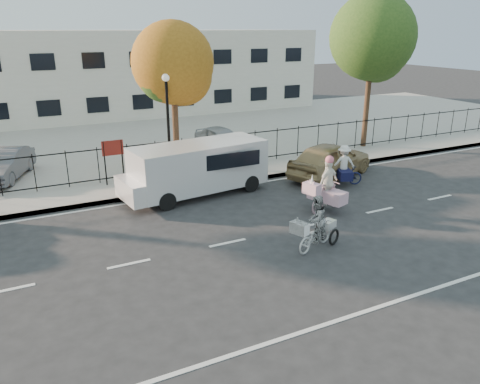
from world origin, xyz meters
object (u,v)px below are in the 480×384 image
lamppost (167,107)px  lot_car_d (221,139)px  unicorn_bike (327,191)px  zebra_trike (316,228)px  bull_bike (343,169)px  white_van (197,167)px  gold_sedan (330,160)px  lot_car_c (5,164)px

lamppost → lot_car_d: bearing=38.7°
lamppost → unicorn_bike: bearing=-57.8°
zebra_trike → bull_bike: (4.44, 4.39, 0.04)m
zebra_trike → white_van: bearing=-8.5°
unicorn_bike → zebra_trike: bearing=119.6°
zebra_trike → bull_bike: 6.24m
bull_bike → zebra_trike: bearing=156.5°
lamppost → gold_sedan: 7.28m
gold_sedan → lot_car_c: (-12.64, 5.47, -0.00)m
bull_bike → lot_car_c: bearing=83.7°
lot_car_d → lot_car_c: bearing=173.2°
lamppost → unicorn_bike: (3.76, -5.97, -2.37)m
bull_bike → white_van: bearing=96.6°
lot_car_c → lot_car_d: lot_car_c is taller
unicorn_bike → white_van: unicorn_bike is taller
zebra_trike → white_van: 6.13m
zebra_trike → bull_bike: size_ratio=1.02×
white_van → gold_sedan: (6.03, -0.42, -0.34)m
gold_sedan → lamppost: bearing=45.9°
zebra_trike → gold_sedan: zebra_trike is taller
lot_car_d → unicorn_bike: bearing=-98.1°
gold_sedan → lot_car_d: (-2.59, 5.72, -0.00)m
gold_sedan → bull_bike: bearing=147.3°
zebra_trike → gold_sedan: size_ratio=0.42×
white_van → lot_car_c: bearing=135.4°
unicorn_bike → white_van: (-3.45, 3.67, 0.37)m
lot_car_c → lot_car_d: 10.05m
zebra_trike → lot_car_d: zebra_trike is taller
lamppost → bull_bike: 7.62m
white_van → lamppost: bearing=90.4°
bull_bike → lot_car_c: size_ratio=0.49×
unicorn_bike → lot_car_d: unicorn_bike is taller
zebra_trike → bull_bike: bearing=-66.6°
lamppost → lot_car_d: size_ratio=1.19×
zebra_trike → unicorn_bike: size_ratio=0.93×
lamppost → lot_car_d: lamppost is taller
zebra_trike → unicorn_bike: bearing=-63.7°
bull_bike → lot_car_d: bull_bike is taller
lot_car_d → gold_sedan: bearing=-73.8°
lot_car_d → bull_bike: bearing=-79.3°
bull_bike → lot_car_c: 14.05m
lamppost → unicorn_bike: 7.44m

